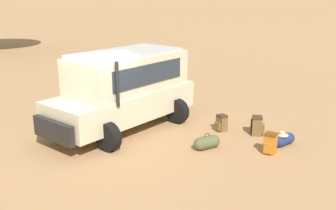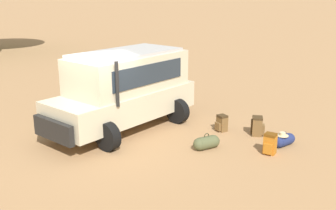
# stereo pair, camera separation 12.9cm
# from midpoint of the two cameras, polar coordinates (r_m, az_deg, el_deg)

# --- Properties ---
(ground_plane) EXTENTS (320.00, 320.00, 0.00)m
(ground_plane) POSITION_cam_midpoint_polar(r_m,az_deg,el_deg) (11.61, -10.10, -5.36)
(ground_plane) COLOR #9E754C
(safari_vehicle) EXTENTS (5.38, 3.82, 2.44)m
(safari_vehicle) POSITION_cam_midpoint_polar(r_m,az_deg,el_deg) (12.33, -6.57, 2.43)
(safari_vehicle) COLOR beige
(safari_vehicle) RESTS_ON ground_plane
(backpack_beside_front_wheel) EXTENTS (0.42, 0.41, 0.57)m
(backpack_beside_front_wheel) POSITION_cam_midpoint_polar(r_m,az_deg,el_deg) (10.94, 14.27, -5.45)
(backpack_beside_front_wheel) COLOR #B26619
(backpack_beside_front_wheel) RESTS_ON ground_plane
(backpack_cluster_center) EXTENTS (0.37, 0.32, 0.52)m
(backpack_cluster_center) POSITION_cam_midpoint_polar(r_m,az_deg,el_deg) (12.36, 7.47, -2.62)
(backpack_cluster_center) COLOR brown
(backpack_cluster_center) RESTS_ON ground_plane
(backpack_near_rear_wheel) EXTENTS (0.48, 0.47, 0.58)m
(backpack_near_rear_wheel) POSITION_cam_midpoint_polar(r_m,az_deg,el_deg) (12.20, 12.52, -2.98)
(backpack_near_rear_wheel) COLOR brown
(backpack_near_rear_wheel) RESTS_ON ground_plane
(duffel_bag_low_black_case) EXTENTS (0.79, 0.40, 0.42)m
(duffel_bag_low_black_case) POSITION_cam_midpoint_polar(r_m,az_deg,el_deg) (11.63, 16.16, -4.84)
(duffel_bag_low_black_case) COLOR navy
(duffel_bag_low_black_case) RESTS_ON ground_plane
(duffel_bag_soft_canvas) EXTENTS (0.82, 0.38, 0.46)m
(duffel_bag_soft_canvas) POSITION_cam_midpoint_polar(r_m,az_deg,el_deg) (10.99, 5.31, -5.44)
(duffel_bag_soft_canvas) COLOR #4C5133
(duffel_bag_soft_canvas) RESTS_ON ground_plane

